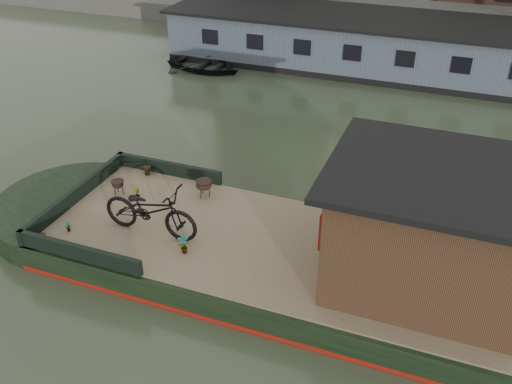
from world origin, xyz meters
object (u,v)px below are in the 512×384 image
(brazier_rear, at_px, (204,189))
(dinghy, at_px, (205,62))
(cabin, at_px, (432,227))
(brazier_front, at_px, (118,188))
(bicycle, at_px, (150,210))
(potted_plant_a, at_px, (184,244))

(brazier_rear, relative_size, dinghy, 0.14)
(cabin, height_order, brazier_front, cabin)
(bicycle, relative_size, dinghy, 0.70)
(potted_plant_a, xyz_separation_m, brazier_rear, (-0.59, 2.20, 0.00))
(brazier_rear, bearing_deg, cabin, -13.17)
(cabin, xyz_separation_m, brazier_front, (-7.33, 0.59, -1.04))
(bicycle, bearing_deg, cabin, -84.03)
(bicycle, height_order, brazier_front, bicycle)
(cabin, height_order, potted_plant_a, cabin)
(dinghy, bearing_deg, brazier_front, -158.00)
(dinghy, bearing_deg, bicycle, -152.32)
(bicycle, distance_m, brazier_rear, 1.87)
(brazier_front, height_order, dinghy, brazier_front)
(cabin, bearing_deg, potted_plant_a, -168.72)
(potted_plant_a, xyz_separation_m, brazier_front, (-2.58, 1.54, -0.03))
(brazier_front, bearing_deg, brazier_rear, 18.24)
(bicycle, xyz_separation_m, brazier_front, (-1.59, 1.13, -0.40))
(potted_plant_a, relative_size, brazier_rear, 1.00)
(cabin, xyz_separation_m, potted_plant_a, (-4.75, -0.95, -1.01))
(dinghy, bearing_deg, cabin, -130.82)
(cabin, xyz_separation_m, bicycle, (-5.74, -0.54, -0.64))
(cabin, bearing_deg, dinghy, 131.92)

